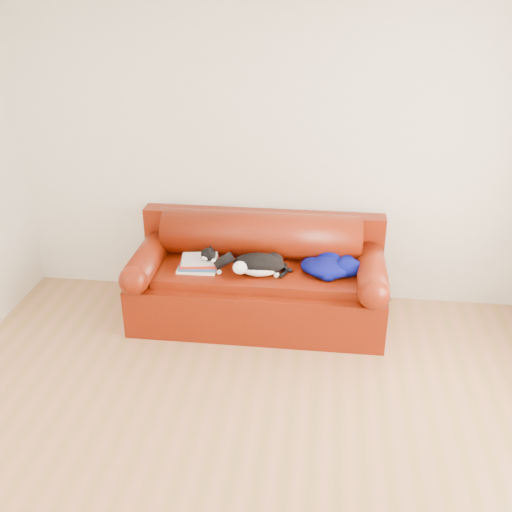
% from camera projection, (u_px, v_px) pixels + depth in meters
% --- Properties ---
extents(ground, '(4.50, 4.50, 0.00)m').
position_uv_depth(ground, '(240.00, 439.00, 3.86)').
color(ground, olive).
rests_on(ground, ground).
extents(room_shell, '(4.52, 4.02, 2.61)m').
position_uv_depth(room_shell, '(260.00, 195.00, 3.14)').
color(room_shell, beige).
rests_on(room_shell, ground).
extents(sofa_base, '(2.10, 0.90, 0.50)m').
position_uv_depth(sofa_base, '(258.00, 294.00, 5.10)').
color(sofa_base, '#3A0702').
rests_on(sofa_base, ground).
extents(sofa_back, '(2.10, 1.01, 0.88)m').
position_uv_depth(sofa_back, '(261.00, 250.00, 5.19)').
color(sofa_back, '#3A0702').
rests_on(sofa_back, ground).
extents(book_stack, '(0.32, 0.27, 0.10)m').
position_uv_depth(book_stack, '(199.00, 263.00, 4.94)').
color(book_stack, white).
rests_on(book_stack, sofa_base).
extents(cat, '(0.60, 0.38, 0.22)m').
position_uv_depth(cat, '(258.00, 265.00, 4.83)').
color(cat, black).
rests_on(cat, sofa_base).
extents(blanket, '(0.55, 0.45, 0.15)m').
position_uv_depth(blanket, '(330.00, 266.00, 4.87)').
color(blanket, '#020742').
rests_on(blanket, sofa_base).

